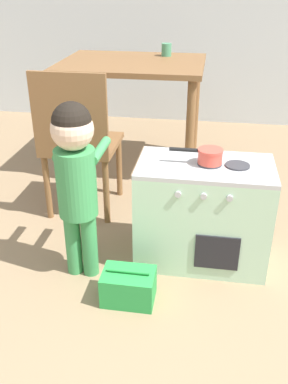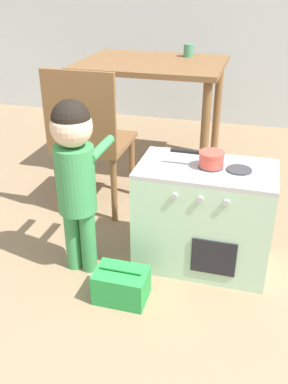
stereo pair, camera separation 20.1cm
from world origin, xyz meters
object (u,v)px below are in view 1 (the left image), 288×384
object	(u,v)px
toy_pot	(209,155)
cup_on_table	(166,50)
toy_basket	(129,286)
dining_chair_near	(78,140)
dining_table	(132,79)
child_figure	(76,168)
play_kitchen	(203,213)

from	to	relation	value
toy_pot	cup_on_table	world-z (taller)	cup_on_table
toy_basket	dining_chair_near	distance (m)	0.94
cup_on_table	dining_table	bearing A→B (deg)	-132.40
toy_pot	toy_basket	bearing A→B (deg)	-129.73
dining_table	toy_basket	bearing A→B (deg)	-80.41
toy_pot	dining_table	bearing A→B (deg)	116.87
child_figure	dining_chair_near	distance (m)	0.60
toy_pot	dining_table	size ratio (longest dim) A/B	0.25
cup_on_table	child_figure	bearing A→B (deg)	-97.95
child_figure	play_kitchen	bearing A→B (deg)	20.36
child_figure	dining_table	bearing A→B (deg)	89.66
play_kitchen	toy_pot	xyz separation A→B (m)	(0.01, 0.00, 0.31)
toy_pot	play_kitchen	bearing A→B (deg)	-177.37
play_kitchen	dining_chair_near	distance (m)	0.84
toy_pot	toy_basket	size ratio (longest dim) A/B	1.06
toy_pot	toy_basket	xyz separation A→B (m)	(-0.31, -0.37, -0.50)
child_figure	toy_basket	size ratio (longest dim) A/B	3.68
play_kitchen	toy_pot	bearing A→B (deg)	2.63
play_kitchen	toy_basket	size ratio (longest dim) A/B	2.74
dining_table	play_kitchen	bearing A→B (deg)	-63.57
play_kitchen	toy_pot	world-z (taller)	toy_pot
play_kitchen	child_figure	xyz separation A→B (m)	(-0.56, -0.21, 0.29)
dining_chair_near	cup_on_table	size ratio (longest dim) A/B	9.94
toy_basket	cup_on_table	bearing A→B (deg)	91.43
dining_table	cup_on_table	bearing A→B (deg)	47.60
toy_pot	cup_on_table	xyz separation A→B (m)	(-0.35, 1.33, 0.24)
dining_table	child_figure	bearing A→B (deg)	-90.34
child_figure	toy_basket	distance (m)	0.57
dining_table	cup_on_table	xyz separation A→B (m)	(0.21, 0.23, 0.16)
child_figure	cup_on_table	xyz separation A→B (m)	(0.22, 1.54, 0.26)
child_figure	toy_pot	bearing A→B (deg)	20.06
toy_pot	child_figure	world-z (taller)	child_figure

